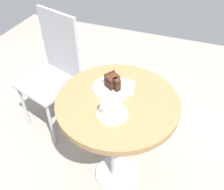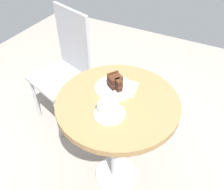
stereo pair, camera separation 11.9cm
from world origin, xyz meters
name	(u,v)px [view 1 (the left image)]	position (x,y,z in m)	size (l,w,h in m)	color
ground_plane	(116,174)	(0.00, 0.00, -0.01)	(4.40, 4.40, 0.01)	gray
cafe_table	(117,117)	(0.00, 0.00, 0.59)	(0.65, 0.65, 0.73)	olive
saucer	(112,114)	(-0.11, -0.01, 0.73)	(0.15, 0.15, 0.01)	white
coffee_cup	(111,108)	(-0.11, -0.01, 0.77)	(0.14, 0.10, 0.06)	white
teaspoon	(118,106)	(-0.06, -0.02, 0.74)	(0.04, 0.10, 0.00)	#B7B7BC
cake_plate	(112,88)	(0.07, 0.06, 0.73)	(0.21, 0.21, 0.01)	white
cake_slice	(113,81)	(0.08, 0.05, 0.77)	(0.09, 0.10, 0.08)	black
fork	(123,87)	(0.09, 0.00, 0.74)	(0.11, 0.12, 0.00)	#B7B7BC
napkin	(120,86)	(0.10, 0.02, 0.73)	(0.16, 0.17, 0.00)	tan
cafe_chair	(55,66)	(0.38, 0.63, 0.54)	(0.47, 0.47, 0.93)	#9E9EA3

